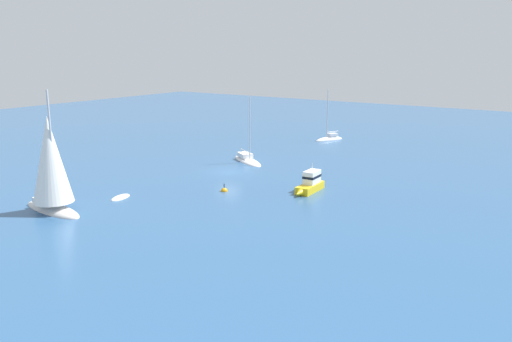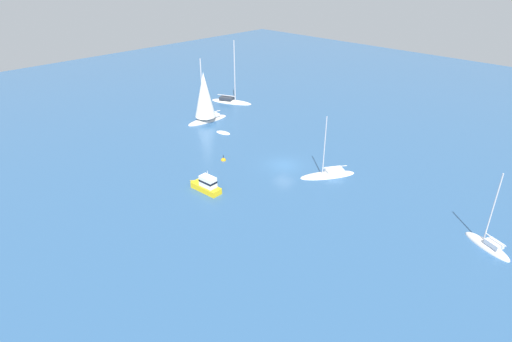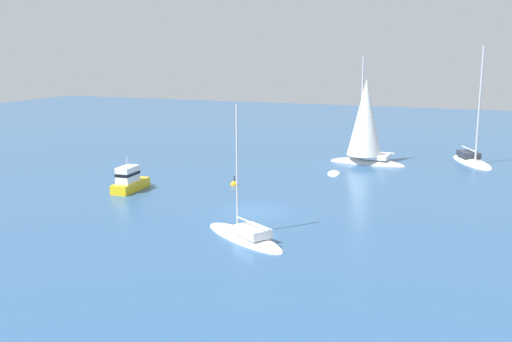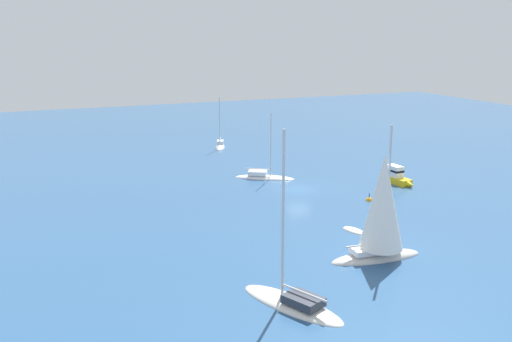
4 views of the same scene
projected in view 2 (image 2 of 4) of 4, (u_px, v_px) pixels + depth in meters
ground_plane at (284, 165)px, 55.84m from camera, size 160.00×160.00×0.00m
sloop at (231, 101)px, 79.35m from camera, size 8.26×5.31×11.67m
rib at (223, 133)px, 65.80m from camera, size 2.66×1.66×0.48m
yacht at (328, 175)px, 53.13m from camera, size 5.48×7.02×8.26m
cabin_cruiser at (206, 185)px, 49.43m from camera, size 4.87×1.59×2.74m
ketch at (205, 99)px, 68.80m from camera, size 3.64×7.63×10.88m
sailboat at (487, 246)px, 40.19m from camera, size 5.11×3.17×8.14m
channel_buoy at (223, 160)px, 57.10m from camera, size 0.68×0.68×1.10m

